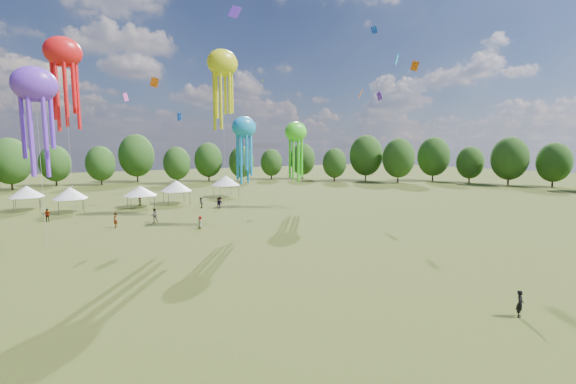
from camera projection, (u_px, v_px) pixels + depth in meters
ground at (378, 335)px, 20.50m from camera, size 300.00×300.00×0.00m
observer_main at (520, 304)px, 22.54m from camera, size 0.71×0.62×1.63m
spectator_near at (154, 215)px, 50.39m from camera, size 0.95×0.75×1.90m
spectators_far at (178, 207)px, 57.95m from camera, size 25.53×23.78×1.92m
festival_tents at (144, 187)px, 65.20m from camera, size 38.01×10.64×4.30m
show_kites at (168, 99)px, 50.01m from camera, size 38.65×18.33×24.33m
treeline at (123, 165)px, 70.70m from camera, size 201.57×95.24×13.43m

